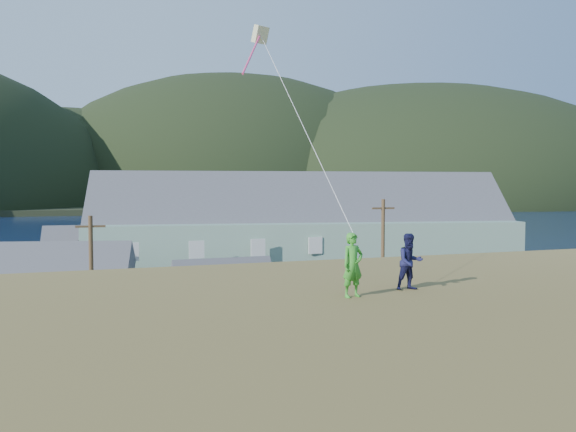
# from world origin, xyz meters

# --- Properties ---
(ground) EXTENTS (900.00, 900.00, 0.00)m
(ground) POSITION_xyz_m (0.00, 0.00, 0.00)
(ground) COLOR #0A1638
(ground) RESTS_ON ground
(grass_strip) EXTENTS (110.00, 8.00, 0.10)m
(grass_strip) POSITION_xyz_m (0.00, -2.00, 0.05)
(grass_strip) COLOR #4C3D19
(grass_strip) RESTS_ON ground
(waterfront_lot) EXTENTS (72.00, 36.00, 0.12)m
(waterfront_lot) POSITION_xyz_m (0.00, 17.00, 0.06)
(waterfront_lot) COLOR #28282B
(waterfront_lot) RESTS_ON ground
(wharf) EXTENTS (26.00, 14.00, 0.90)m
(wharf) POSITION_xyz_m (-6.00, 40.00, 0.45)
(wharf) COLOR gray
(wharf) RESTS_ON ground
(far_shore) EXTENTS (900.00, 320.00, 2.00)m
(far_shore) POSITION_xyz_m (0.00, 330.00, 1.00)
(far_shore) COLOR black
(far_shore) RESTS_ON ground
(far_hills) EXTENTS (760.00, 265.00, 143.00)m
(far_hills) POSITION_xyz_m (35.59, 279.38, 2.00)
(far_hills) COLOR black
(far_hills) RESTS_ON ground
(lodge) EXTENTS (40.04, 16.92, 13.65)m
(lodge) POSITION_xyz_m (14.86, 18.06, 5.24)
(lodge) COLOR gray
(lodge) RESTS_ON waterfront_lot
(shed_palegreen_near) EXTENTS (10.82, 8.02, 7.10)m
(shed_palegreen_near) POSITION_xyz_m (-6.07, 11.13, 2.67)
(shed_palegreen_near) COLOR gray
(shed_palegreen_near) RESTS_ON waterfront_lot
(shed_white) EXTENTS (7.19, 4.82, 5.67)m
(shed_white) POSITION_xyz_m (4.99, 7.39, 2.20)
(shed_white) COLOR silver
(shed_white) RESTS_ON waterfront_lot
(shed_palegreen_far) EXTENTS (11.51, 6.97, 7.55)m
(shed_palegreen_far) POSITION_xyz_m (-2.91, 23.74, 2.88)
(shed_palegreen_far) COLOR gray
(shed_palegreen_far) RESTS_ON waterfront_lot
(utility_poles) EXTENTS (34.21, 0.24, 8.93)m
(utility_poles) POSITION_xyz_m (-2.93, 1.50, 4.45)
(utility_poles) COLOR #47331E
(utility_poles) RESTS_ON waterfront_lot
(parked_cars) EXTENTS (23.84, 10.74, 1.57)m
(parked_cars) POSITION_xyz_m (-6.91, 20.71, 0.85)
(parked_cars) COLOR silver
(parked_cars) RESTS_ON waterfront_lot
(kite_flyer_green) EXTENTS (0.63, 0.48, 1.56)m
(kite_flyer_green) POSITION_xyz_m (2.62, -19.13, 7.98)
(kite_flyer_green) COLOR green
(kite_flyer_green) RESTS_ON hillside
(kite_flyer_navy) EXTENTS (0.72, 0.57, 1.46)m
(kite_flyer_navy) POSITION_xyz_m (4.42, -18.73, 7.93)
(kite_flyer_navy) COLOR #171840
(kite_flyer_navy) RESTS_ON hillside
(kite_rig) EXTENTS (1.02, 3.05, 8.21)m
(kite_rig) POSITION_xyz_m (1.77, -13.88, 14.56)
(kite_rig) COLOR beige
(kite_rig) RESTS_ON ground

